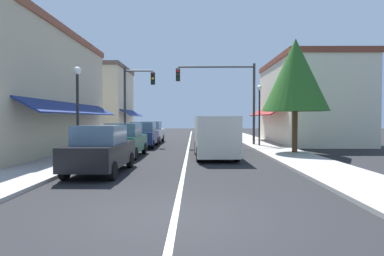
% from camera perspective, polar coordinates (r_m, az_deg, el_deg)
% --- Properties ---
extents(ground_plane, '(80.00, 80.00, 0.00)m').
position_cam_1_polar(ground_plane, '(24.59, -0.56, -3.00)').
color(ground_plane, black).
extents(sidewalk_left, '(2.60, 56.00, 0.12)m').
position_cam_1_polar(sidewalk_left, '(25.28, -13.14, -2.78)').
color(sidewalk_left, '#A39E99').
rests_on(sidewalk_left, ground).
extents(sidewalk_right, '(2.60, 56.00, 0.12)m').
position_cam_1_polar(sidewalk_right, '(25.11, 12.10, -2.80)').
color(sidewalk_right, '#A39E99').
rests_on(sidewalk_right, ground).
extents(lane_center_stripe, '(0.14, 52.00, 0.01)m').
position_cam_1_polar(lane_center_stripe, '(24.59, -0.56, -2.99)').
color(lane_center_stripe, silver).
rests_on(lane_center_stripe, ground).
extents(storefront_left_block, '(6.60, 14.20, 7.15)m').
position_cam_1_polar(storefront_left_block, '(21.01, -27.70, 5.76)').
color(storefront_left_block, '#BCAD8E').
rests_on(storefront_left_block, ground).
extents(storefront_right_block, '(7.28, 10.20, 6.77)m').
position_cam_1_polar(storefront_right_block, '(28.15, 19.90, 4.40)').
color(storefront_right_block, beige).
rests_on(storefront_right_block, ground).
extents(storefront_far_left, '(5.92, 8.20, 7.46)m').
position_cam_1_polar(storefront_far_left, '(35.83, -15.05, 4.41)').
color(storefront_far_left, beige).
rests_on(storefront_far_left, ground).
extents(parked_car_nearest_left, '(1.83, 4.12, 1.77)m').
position_cam_1_polar(parked_car_nearest_left, '(12.39, -15.76, -3.67)').
color(parked_car_nearest_left, black).
rests_on(parked_car_nearest_left, ground).
extents(parked_car_second_left, '(1.82, 4.12, 1.77)m').
position_cam_1_polar(parked_car_second_left, '(17.38, -11.74, -2.10)').
color(parked_car_second_left, '#0F4C33').
rests_on(parked_car_second_left, ground).
extents(parked_car_third_left, '(1.80, 4.11, 1.77)m').
position_cam_1_polar(parked_car_third_left, '(22.76, -8.52, -1.18)').
color(parked_car_third_left, navy).
rests_on(parked_car_third_left, ground).
extents(parked_car_far_left, '(1.83, 4.13, 1.77)m').
position_cam_1_polar(parked_car_far_left, '(27.05, -7.18, -0.72)').
color(parked_car_far_left, silver).
rests_on(parked_car_far_left, ground).
extents(van_in_lane, '(2.09, 5.22, 2.12)m').
position_cam_1_polar(van_in_lane, '(16.70, 4.05, -1.30)').
color(van_in_lane, beige).
rests_on(van_in_lane, ground).
extents(traffic_signal_mast_arm, '(5.81, 0.50, 6.03)m').
position_cam_1_polar(traffic_signal_mast_arm, '(24.01, 6.22, 6.80)').
color(traffic_signal_mast_arm, '#333333').
rests_on(traffic_signal_mast_arm, ground).
extents(traffic_signal_left_corner, '(2.38, 0.50, 5.82)m').
position_cam_1_polar(traffic_signal_left_corner, '(24.75, -10.11, 5.74)').
color(traffic_signal_left_corner, '#333333').
rests_on(traffic_signal_left_corner, ground).
extents(street_lamp_left_near, '(0.36, 0.36, 4.37)m').
position_cam_1_polar(street_lamp_left_near, '(15.71, -19.49, 5.11)').
color(street_lamp_left_near, black).
rests_on(street_lamp_left_near, ground).
extents(street_lamp_right_mid, '(0.36, 0.36, 4.34)m').
position_cam_1_polar(street_lamp_right_mid, '(23.31, 11.77, 3.99)').
color(street_lamp_right_mid, black).
rests_on(street_lamp_right_mid, ground).
extents(tree_right_near, '(3.68, 3.68, 6.47)m').
position_cam_1_polar(tree_right_near, '(19.21, 17.71, 8.85)').
color(tree_right_near, '#4C331E').
rests_on(tree_right_near, ground).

